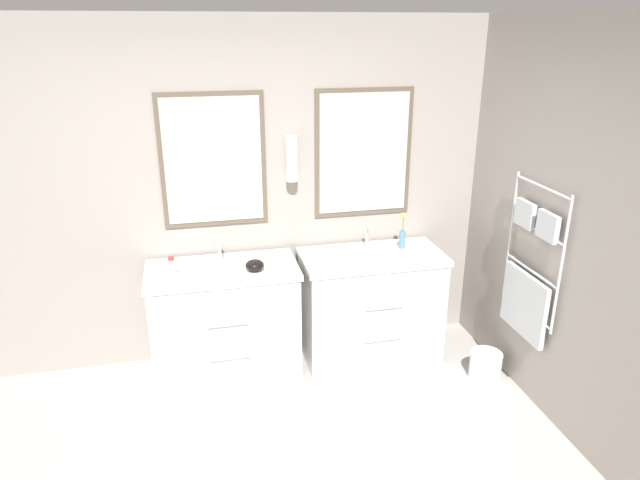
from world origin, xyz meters
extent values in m
cube|color=gray|center=(0.00, 1.89, 1.30)|extent=(5.61, 0.06, 2.60)
cube|color=brown|center=(-0.08, 1.85, 1.59)|extent=(0.76, 0.02, 0.98)
cube|color=#B2BCBA|center=(-0.08, 1.84, 1.59)|extent=(0.69, 0.01, 0.91)
cube|color=brown|center=(1.06, 1.85, 1.59)|extent=(0.76, 0.02, 0.98)
cube|color=#B2BCBA|center=(1.06, 1.84, 1.59)|extent=(0.69, 0.01, 0.91)
cylinder|color=white|center=(0.49, 1.79, 1.59)|extent=(0.09, 0.09, 0.34)
cube|color=silver|center=(0.49, 1.85, 1.59)|extent=(0.05, 0.02, 0.08)
cube|color=gray|center=(2.03, 0.84, 1.30)|extent=(0.06, 3.79, 2.60)
cylinder|color=silver|center=(1.97, 0.56, 1.09)|extent=(0.02, 0.02, 0.94)
cylinder|color=silver|center=(1.97, 1.16, 1.09)|extent=(0.02, 0.02, 0.94)
cylinder|color=silver|center=(1.97, 0.86, 1.53)|extent=(0.02, 0.60, 0.02)
cylinder|color=silver|center=(1.97, 0.86, 1.24)|extent=(0.02, 0.60, 0.02)
cylinder|color=silver|center=(1.97, 0.86, 0.95)|extent=(0.02, 0.60, 0.02)
cylinder|color=silver|center=(1.97, 0.86, 0.65)|extent=(0.02, 0.60, 0.02)
cube|color=#B7BCC1|center=(1.95, 0.86, 0.69)|extent=(0.04, 0.50, 0.45)
cube|color=#B7BCC1|center=(1.95, 0.73, 1.31)|extent=(0.04, 0.20, 0.18)
cube|color=#B7BCC1|center=(1.95, 0.99, 1.31)|extent=(0.04, 0.20, 0.18)
cube|color=white|center=(-0.08, 1.55, 0.42)|extent=(1.06, 0.53, 0.83)
ellipsoid|color=white|center=(-0.08, 1.29, 0.42)|extent=(0.97, 0.12, 0.70)
cube|color=white|center=(-0.08, 1.55, 0.85)|extent=(1.09, 0.55, 0.04)
ellipsoid|color=white|center=(-0.08, 1.53, 0.83)|extent=(0.33, 0.28, 0.09)
cylinder|color=silver|center=(-0.08, 1.22, 0.58)|extent=(0.29, 0.01, 0.01)
cylinder|color=silver|center=(-0.08, 1.22, 0.32)|extent=(0.29, 0.01, 0.01)
cube|color=white|center=(1.06, 1.55, 0.42)|extent=(1.06, 0.53, 0.83)
ellipsoid|color=white|center=(1.06, 1.29, 0.42)|extent=(0.97, 0.12, 0.70)
cube|color=white|center=(1.06, 1.55, 0.85)|extent=(1.09, 0.55, 0.04)
ellipsoid|color=white|center=(1.06, 1.53, 0.83)|extent=(0.33, 0.28, 0.09)
cylinder|color=silver|center=(1.06, 1.22, 0.58)|extent=(0.29, 0.01, 0.01)
cylinder|color=silver|center=(1.06, 1.22, 0.32)|extent=(0.29, 0.01, 0.01)
cylinder|color=silver|center=(-0.08, 1.70, 0.97)|extent=(0.02, 0.02, 0.20)
cylinder|color=silver|center=(-0.08, 1.64, 1.06)|extent=(0.02, 0.11, 0.02)
cylinder|color=silver|center=(-0.15, 1.70, 0.89)|extent=(0.03, 0.03, 0.04)
cylinder|color=silver|center=(-0.01, 1.70, 0.89)|extent=(0.03, 0.03, 0.04)
cylinder|color=silver|center=(1.06, 1.70, 0.97)|extent=(0.02, 0.02, 0.20)
cylinder|color=silver|center=(1.06, 1.64, 1.06)|extent=(0.02, 0.11, 0.02)
cylinder|color=silver|center=(0.99, 1.70, 0.89)|extent=(0.03, 0.03, 0.04)
cylinder|color=silver|center=(1.13, 1.70, 0.89)|extent=(0.03, 0.03, 0.04)
cylinder|color=silver|center=(-0.42, 1.46, 0.94)|extent=(0.06, 0.06, 0.13)
cylinder|color=red|center=(-0.42, 1.46, 1.02)|extent=(0.04, 0.04, 0.02)
ellipsoid|color=black|center=(0.14, 1.45, 0.92)|extent=(0.13, 0.13, 0.08)
cylinder|color=teal|center=(1.32, 1.63, 0.95)|extent=(0.05, 0.05, 0.14)
cylinder|color=#477238|center=(1.32, 1.63, 1.08)|extent=(0.01, 0.01, 0.13)
sphere|color=#E5BF47|center=(1.32, 1.63, 1.14)|extent=(0.04, 0.04, 0.04)
cube|color=white|center=(0.76, 1.44, 0.89)|extent=(0.09, 0.06, 0.02)
ellipsoid|color=#F2E5CC|center=(0.76, 1.44, 0.91)|extent=(0.05, 0.04, 0.02)
cylinder|color=silver|center=(1.81, 1.03, 0.10)|extent=(0.24, 0.24, 0.21)
torus|color=silver|center=(1.81, 1.03, 0.20)|extent=(0.24, 0.24, 0.01)
camera|label=1|loc=(-0.24, -2.28, 2.52)|focal=32.00mm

